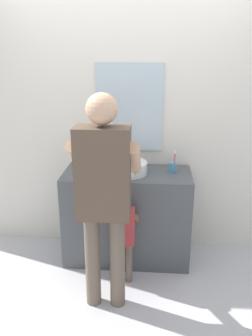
{
  "coord_description": "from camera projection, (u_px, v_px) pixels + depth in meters",
  "views": [
    {
      "loc": [
        0.23,
        -2.78,
        1.99
      ],
      "look_at": [
        0.0,
        0.15,
        0.98
      ],
      "focal_mm": 37.64,
      "sensor_mm": 36.0,
      "label": 1
    }
  ],
  "objects": [
    {
      "name": "ground_plane",
      "position": [
        125.0,
        273.0,
        3.28
      ],
      "size": [
        14.0,
        14.0,
        0.0
      ],
      "primitive_type": "plane",
      "color": "silver"
    },
    {
      "name": "back_wall",
      "position": [
        130.0,
        117.0,
        3.43
      ],
      "size": [
        4.4,
        0.1,
        2.7
      ],
      "color": "silver",
      "rests_on": "ground"
    },
    {
      "name": "vanity_cabinet",
      "position": [
        127.0,
        216.0,
        3.42
      ],
      "size": [
        1.19,
        0.54,
        0.89
      ],
      "primitive_type": "cube",
      "color": "#4C5156",
      "rests_on": "ground"
    },
    {
      "name": "sink_basin",
      "position": [
        127.0,
        168.0,
        3.24
      ],
      "size": [
        0.37,
        0.37,
        0.11
      ],
      "color": "white",
      "rests_on": "vanity_cabinet"
    },
    {
      "name": "faucet",
      "position": [
        129.0,
        158.0,
        3.44
      ],
      "size": [
        0.18,
        0.14,
        0.18
      ],
      "color": "#B7BABF",
      "rests_on": "vanity_cabinet"
    },
    {
      "name": "toothbrush_cup",
      "position": [
        173.0,
        167.0,
        3.26
      ],
      "size": [
        0.07,
        0.07,
        0.21
      ],
      "color": "#4C8EB2",
      "rests_on": "vanity_cabinet"
    },
    {
      "name": "child_toddler",
      "position": [
        124.0,
        231.0,
        3.02
      ],
      "size": [
        0.26,
        0.26,
        0.83
      ],
      "color": "#6B5B4C",
      "rests_on": "ground"
    },
    {
      "name": "adult_parent",
      "position": [
        104.0,
        186.0,
        2.59
      ],
      "size": [
        0.53,
        0.56,
        1.71
      ],
      "color": "#6B5B4C",
      "rests_on": "ground"
    }
  ]
}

